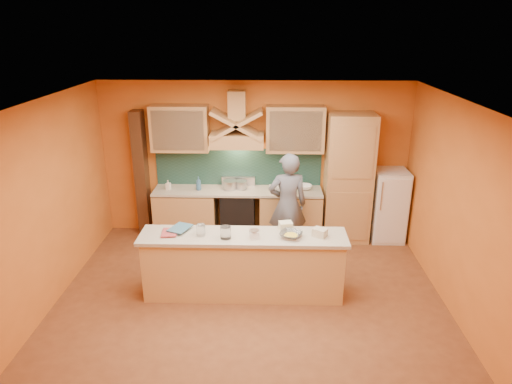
{
  "coord_description": "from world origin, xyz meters",
  "views": [
    {
      "loc": [
        0.24,
        -5.43,
        3.72
      ],
      "look_at": [
        0.06,
        0.9,
        1.36
      ],
      "focal_mm": 32.0,
      "sensor_mm": 36.0,
      "label": 1
    }
  ],
  "objects_px": {
    "person": "(288,205)",
    "kitchen_scale": "(254,234)",
    "fridge": "(388,205)",
    "mixing_bowl": "(291,235)",
    "stove": "(238,214)"
  },
  "relations": [
    {
      "from": "fridge",
      "to": "stove",
      "type": "bearing_deg",
      "value": 180.0
    },
    {
      "from": "kitchen_scale",
      "to": "fridge",
      "type": "bearing_deg",
      "value": 29.42
    },
    {
      "from": "fridge",
      "to": "kitchen_scale",
      "type": "xyz_separation_m",
      "value": [
        -2.34,
        -1.98,
        0.35
      ]
    },
    {
      "from": "person",
      "to": "mixing_bowl",
      "type": "relative_size",
      "value": 5.93
    },
    {
      "from": "kitchen_scale",
      "to": "mixing_bowl",
      "type": "xyz_separation_m",
      "value": [
        0.51,
        0.03,
        -0.01
      ]
    },
    {
      "from": "person",
      "to": "fridge",
      "type": "bearing_deg",
      "value": -168.85
    },
    {
      "from": "kitchen_scale",
      "to": "mixing_bowl",
      "type": "bearing_deg",
      "value": -7.2
    },
    {
      "from": "stove",
      "to": "kitchen_scale",
      "type": "bearing_deg",
      "value": -79.75
    },
    {
      "from": "fridge",
      "to": "mixing_bowl",
      "type": "xyz_separation_m",
      "value": [
        -1.84,
        -1.95,
        0.33
      ]
    },
    {
      "from": "person",
      "to": "kitchen_scale",
      "type": "relative_size",
      "value": 14.77
    },
    {
      "from": "fridge",
      "to": "kitchen_scale",
      "type": "height_order",
      "value": "fridge"
    },
    {
      "from": "person",
      "to": "kitchen_scale",
      "type": "bearing_deg",
      "value": 62.04
    },
    {
      "from": "stove",
      "to": "mixing_bowl",
      "type": "bearing_deg",
      "value": -66.12
    },
    {
      "from": "fridge",
      "to": "kitchen_scale",
      "type": "distance_m",
      "value": 3.09
    },
    {
      "from": "mixing_bowl",
      "to": "kitchen_scale",
      "type": "bearing_deg",
      "value": -176.33
    }
  ]
}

